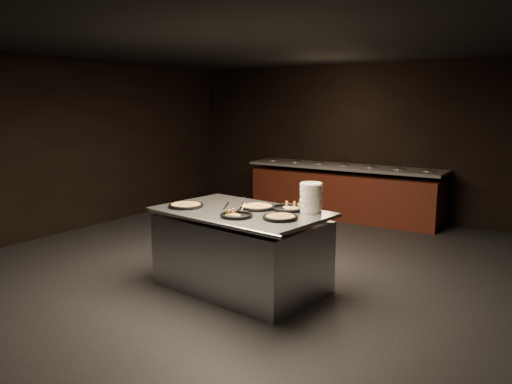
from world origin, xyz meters
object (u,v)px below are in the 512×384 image
plate_stack (311,198)px  pan_cheese_whole (257,207)px  pan_veggie_whole (186,205)px  serving_counter (241,251)px

plate_stack → pan_cheese_whole: (-0.62, -0.16, -0.14)m
pan_cheese_whole → plate_stack: bearing=14.5°
pan_veggie_whole → pan_cheese_whole: 0.85m
plate_stack → pan_veggie_whole: plate_stack is taller
serving_counter → pan_cheese_whole: bearing=69.5°
plate_stack → pan_veggie_whole: bearing=-158.3°
serving_counter → pan_cheese_whole: (0.10, 0.19, 0.51)m
pan_veggie_whole → pan_cheese_whole: size_ratio=0.98×
serving_counter → pan_cheese_whole: pan_cheese_whole is taller
serving_counter → pan_veggie_whole: bearing=-156.3°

